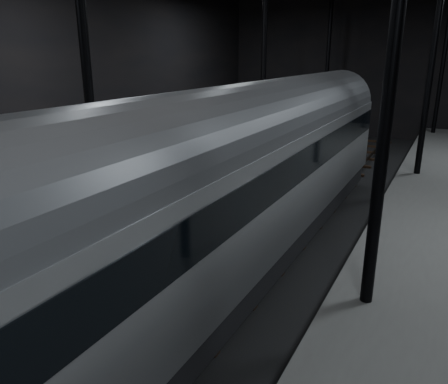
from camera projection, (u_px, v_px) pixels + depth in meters
The scene contains 6 objects.
ground at pixel (271, 242), 14.90m from camera, with size 44.00×44.00×0.00m, color black.
platform_left at pixel (103, 196), 18.08m from camera, with size 9.00×43.80×1.00m, color #585855.
tactile_strip at pixel (189, 200), 16.04m from camera, with size 0.50×43.80×0.01m, color olive.
track at pixel (271, 240), 14.88m from camera, with size 2.40×43.00×0.24m.
train at pixel (258, 166), 12.94m from camera, with size 2.96×19.79×5.29m.
woman at pixel (117, 177), 15.63m from camera, with size 0.67×0.44×1.85m, color #9A7B5E.
Camera 1 is at (4.95, -12.85, 6.14)m, focal length 35.00 mm.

